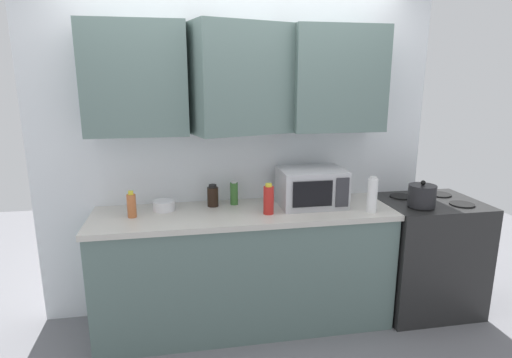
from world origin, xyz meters
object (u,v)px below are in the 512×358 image
bottle_red_sauce (269,200)px  bottle_white_jar (372,195)px  stove_range (425,254)px  bottle_soy_dark (213,196)px  kettle (422,196)px  bottle_green_oil (234,193)px  bowl_ceramic_small (164,206)px  bottle_spice_jar (132,205)px  microwave (311,187)px

bottle_red_sauce → bottle_white_jar: bearing=-7.2°
stove_range → bottle_soy_dark: size_ratio=5.48×
stove_range → kettle: kettle is taller
bottle_green_oil → bottle_soy_dark: bottle_green_oil is taller
kettle → bottle_soy_dark: bearing=168.3°
bowl_ceramic_small → stove_range: bearing=-3.8°
bottle_spice_jar → kettle: bearing=-4.3°
bottle_spice_jar → bowl_ceramic_small: bearing=29.1°
stove_range → bottle_soy_dark: bearing=174.1°
stove_range → kettle: size_ratio=4.58×
bottle_white_jar → bottle_spice_jar: bearing=173.6°
kettle → bottle_white_jar: bearing=-175.4°
bottle_spice_jar → bottle_white_jar: bottle_white_jar is taller
bottle_soy_dark → bottle_spice_jar: 0.59m
bottle_green_oil → bottle_spice_jar: bearing=-166.6°
stove_range → bottle_red_sauce: (-1.31, -0.08, 0.55)m
bowl_ceramic_small → bottle_white_jar: bearing=-11.9°
microwave → bottle_soy_dark: bearing=171.5°
bottle_green_oil → bowl_ceramic_small: bearing=-173.8°
kettle → bowl_ceramic_small: kettle is taller
bowl_ceramic_small → bottle_red_sauce: bearing=-16.4°
bottle_red_sauce → bottle_spice_jar: size_ratio=1.18×
bottle_green_oil → bowl_ceramic_small: size_ratio=1.15×
microwave → bowl_ceramic_small: bearing=176.3°
microwave → bottle_soy_dark: size_ratio=2.88×
bottle_spice_jar → bottle_white_jar: size_ratio=0.72×
microwave → bottle_red_sauce: bearing=-158.0°
bottle_red_sauce → bowl_ceramic_small: bottle_red_sauce is taller
bowl_ceramic_small → kettle: bearing=-8.3°
bottle_soy_dark → bottle_spice_jar: bearing=-164.6°
stove_range → bottle_green_oil: (-1.52, 0.19, 0.54)m
bowl_ceramic_small → microwave: bearing=-3.7°
bottle_soy_dark → bottle_white_jar: 1.16m
microwave → bowl_ceramic_small: 1.09m
bottle_soy_dark → bowl_ceramic_small: bearing=-173.8°
bottle_red_sauce → bottle_green_oil: (-0.21, 0.27, -0.02)m
stove_range → bottle_spice_jar: (-2.25, 0.02, 0.53)m
bottle_soy_dark → bottle_spice_jar: bottle_spice_jar is taller
bottle_spice_jar → bowl_ceramic_small: (0.21, 0.12, -0.05)m
bottle_green_oil → bottle_red_sauce: bearing=-52.2°
bottle_soy_dark → stove_range: bearing=-5.9°
bottle_white_jar → bowl_ceramic_small: size_ratio=1.63×
microwave → bottle_white_jar: 0.44m
bottle_green_oil → bottle_spice_jar: 0.75m
bottle_spice_jar → stove_range: bearing=-0.4°
stove_range → kettle: 0.58m
bottle_red_sauce → bowl_ceramic_small: bearing=163.6°
microwave → bottle_soy_dark: 0.74m
bottle_green_oil → bottle_soy_dark: bearing=-173.8°
bottle_green_oil → bowl_ceramic_small: bottle_green_oil is taller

